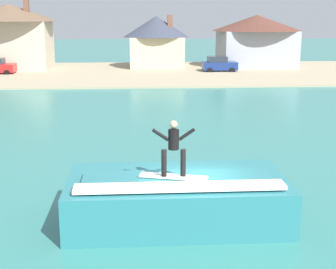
{
  "coord_description": "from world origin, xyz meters",
  "views": [
    {
      "loc": [
        -1.78,
        -14.51,
        6.33
      ],
      "look_at": [
        -0.51,
        4.31,
        1.86
      ],
      "focal_mm": 53.56,
      "sensor_mm": 36.0,
      "label": 1
    }
  ],
  "objects_px": {
    "car_far_shore": "(219,64)",
    "surfer": "(174,145)",
    "house_with_chimney": "(10,32)",
    "surfboard": "(174,177)",
    "wave_crest": "(177,198)",
    "house_gabled_white": "(256,38)",
    "house_small_cottage": "(156,39)"
  },
  "relations": [
    {
      "from": "wave_crest",
      "to": "house_gabled_white",
      "type": "height_order",
      "value": "house_gabled_white"
    },
    {
      "from": "car_far_shore",
      "to": "house_with_chimney",
      "type": "bearing_deg",
      "value": 170.78
    },
    {
      "from": "house_gabled_white",
      "to": "house_with_chimney",
      "type": "bearing_deg",
      "value": -177.81
    },
    {
      "from": "wave_crest",
      "to": "surfboard",
      "type": "bearing_deg",
      "value": -106.03
    },
    {
      "from": "surfboard",
      "to": "surfer",
      "type": "relative_size",
      "value": 1.23
    },
    {
      "from": "house_gabled_white",
      "to": "house_small_cottage",
      "type": "height_order",
      "value": "house_small_cottage"
    },
    {
      "from": "house_gabled_white",
      "to": "house_small_cottage",
      "type": "xyz_separation_m",
      "value": [
        -12.39,
        0.17,
        -0.12
      ]
    },
    {
      "from": "surfboard",
      "to": "car_far_shore",
      "type": "height_order",
      "value": "car_far_shore"
    },
    {
      "from": "house_with_chimney",
      "to": "house_gabled_white",
      "type": "bearing_deg",
      "value": 2.19
    },
    {
      "from": "house_with_chimney",
      "to": "house_gabled_white",
      "type": "relative_size",
      "value": 1.02
    },
    {
      "from": "wave_crest",
      "to": "surfboard",
      "type": "distance_m",
      "value": 1.01
    },
    {
      "from": "house_gabled_white",
      "to": "surfer",
      "type": "bearing_deg",
      "value": -106.34
    },
    {
      "from": "car_far_shore",
      "to": "surfer",
      "type": "bearing_deg",
      "value": -101.35
    },
    {
      "from": "surfboard",
      "to": "surfer",
      "type": "bearing_deg",
      "value": -94.4
    },
    {
      "from": "wave_crest",
      "to": "car_far_shore",
      "type": "height_order",
      "value": "car_far_shore"
    },
    {
      "from": "surfboard",
      "to": "house_with_chimney",
      "type": "bearing_deg",
      "value": 108.46
    },
    {
      "from": "house_small_cottage",
      "to": "car_far_shore",
      "type": "bearing_deg",
      "value": -36.98
    },
    {
      "from": "house_gabled_white",
      "to": "wave_crest",
      "type": "bearing_deg",
      "value": -106.35
    },
    {
      "from": "wave_crest",
      "to": "car_far_shore",
      "type": "relative_size",
      "value": 1.73
    },
    {
      "from": "surfboard",
      "to": "house_with_chimney",
      "type": "xyz_separation_m",
      "value": [
        -15.6,
        46.71,
        2.88
      ]
    },
    {
      "from": "surfer",
      "to": "car_far_shore",
      "type": "relative_size",
      "value": 0.43
    },
    {
      "from": "house_with_chimney",
      "to": "car_far_shore",
      "type": "bearing_deg",
      "value": -9.22
    },
    {
      "from": "car_far_shore",
      "to": "house_small_cottage",
      "type": "height_order",
      "value": "house_small_cottage"
    },
    {
      "from": "wave_crest",
      "to": "house_with_chimney",
      "type": "distance_m",
      "value": 48.98
    },
    {
      "from": "surfboard",
      "to": "surfer",
      "type": "xyz_separation_m",
      "value": [
        -0.0,
        -0.03,
        0.99
      ]
    },
    {
      "from": "surfboard",
      "to": "house_small_cottage",
      "type": "height_order",
      "value": "house_small_cottage"
    },
    {
      "from": "house_with_chimney",
      "to": "surfer",
      "type": "bearing_deg",
      "value": -71.55
    },
    {
      "from": "surfer",
      "to": "house_gabled_white",
      "type": "distance_m",
      "value": 49.9
    },
    {
      "from": "house_gabled_white",
      "to": "car_far_shore",
      "type": "bearing_deg",
      "value": -137.06
    },
    {
      "from": "surfboard",
      "to": "surfer",
      "type": "height_order",
      "value": "surfer"
    },
    {
      "from": "surfer",
      "to": "house_with_chimney",
      "type": "xyz_separation_m",
      "value": [
        -15.59,
        46.74,
        1.89
      ]
    },
    {
      "from": "surfboard",
      "to": "house_with_chimney",
      "type": "height_order",
      "value": "house_with_chimney"
    }
  ]
}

